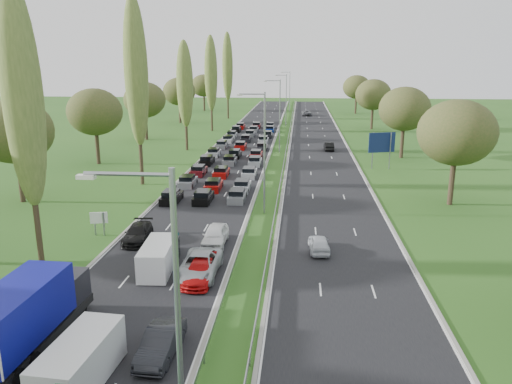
% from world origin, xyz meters
% --- Properties ---
extents(ground, '(260.00, 260.00, 0.00)m').
position_xyz_m(ground, '(4.50, 80.00, 0.00)').
color(ground, '#255019').
rests_on(ground, ground).
extents(near_carriageway, '(10.50, 215.00, 0.04)m').
position_xyz_m(near_carriageway, '(-2.25, 82.50, 0.00)').
color(near_carriageway, black).
rests_on(near_carriageway, ground).
extents(far_carriageway, '(10.50, 215.00, 0.04)m').
position_xyz_m(far_carriageway, '(11.25, 82.50, 0.00)').
color(far_carriageway, black).
rests_on(far_carriageway, ground).
extents(central_reservation, '(2.36, 215.00, 0.32)m').
position_xyz_m(central_reservation, '(4.50, 82.50, 0.55)').
color(central_reservation, gray).
rests_on(central_reservation, ground).
extents(lamp_columns, '(0.18, 140.18, 12.00)m').
position_xyz_m(lamp_columns, '(4.50, 78.00, 6.00)').
color(lamp_columns, gray).
rests_on(lamp_columns, ground).
extents(poplar_row, '(2.80, 127.80, 22.44)m').
position_xyz_m(poplar_row, '(-11.50, 68.17, 12.39)').
color(poplar_row, '#2D2116').
rests_on(poplar_row, ground).
extents(woodland_left, '(8.00, 166.00, 11.10)m').
position_xyz_m(woodland_left, '(-22.00, 62.63, 7.68)').
color(woodland_left, '#2D2116').
rests_on(woodland_left, ground).
extents(woodland_right, '(8.00, 153.00, 11.10)m').
position_xyz_m(woodland_right, '(24.00, 66.67, 7.68)').
color(woodland_right, '#2D2116').
rests_on(woodland_right, ground).
extents(traffic_queue_fill, '(9.08, 67.33, 0.80)m').
position_xyz_m(traffic_queue_fill, '(-2.25, 77.35, 0.44)').
color(traffic_queue_fill, black).
rests_on(traffic_queue_fill, ground).
extents(near_car_3, '(2.32, 4.93, 1.39)m').
position_xyz_m(near_car_3, '(-5.59, 34.00, 0.72)').
color(near_car_3, black).
rests_on(near_car_3, near_carriageway).
extents(near_car_6, '(2.91, 5.68, 1.53)m').
position_xyz_m(near_car_6, '(-2.35, 13.75, 0.79)').
color(near_car_6, slate).
rests_on(near_car_6, near_carriageway).
extents(near_car_7, '(2.26, 4.82, 1.36)m').
position_xyz_m(near_car_7, '(-2.32, 30.36, 0.70)').
color(near_car_7, '#044145').
rests_on(near_car_7, near_carriageway).
extents(near_car_9, '(1.78, 4.55, 1.48)m').
position_xyz_m(near_car_9, '(1.01, 17.49, 0.76)').
color(near_car_9, black).
rests_on(near_car_9, near_carriageway).
extents(near_car_10, '(2.71, 5.73, 1.58)m').
position_xyz_m(near_car_10, '(1.01, 27.54, 0.81)').
color(near_car_10, '#AEB4B8').
rests_on(near_car_10, near_carriageway).
extents(near_car_11, '(1.97, 4.72, 1.36)m').
position_xyz_m(near_car_11, '(1.20, 26.65, 0.70)').
color(near_car_11, '#B90B0B').
rests_on(near_car_11, near_carriageway).
extents(near_car_12, '(1.89, 4.69, 1.60)m').
position_xyz_m(near_car_12, '(1.08, 33.81, 0.82)').
color(near_car_12, silver).
rests_on(near_car_12, near_carriageway).
extents(far_car_0, '(1.81, 3.99, 1.33)m').
position_xyz_m(far_car_0, '(9.63, 33.00, 0.68)').
color(far_car_0, silver).
rests_on(far_car_0, far_carriageway).
extents(far_car_1, '(1.67, 4.36, 1.42)m').
position_xyz_m(far_car_1, '(12.89, 80.80, 0.73)').
color(far_car_1, black).
rests_on(far_car_1, far_carriageway).
extents(far_car_2, '(2.84, 5.83, 1.59)m').
position_xyz_m(far_car_2, '(9.62, 138.29, 0.82)').
color(far_car_2, slate).
rests_on(far_car_2, far_carriageway).
extents(blue_lorry, '(2.58, 9.30, 3.93)m').
position_xyz_m(blue_lorry, '(-5.97, 17.52, 2.03)').
color(blue_lorry, black).
rests_on(blue_lorry, near_carriageway).
extents(white_van_front, '(2.19, 5.58, 2.24)m').
position_xyz_m(white_van_front, '(-2.09, 15.09, 1.15)').
color(white_van_front, silver).
rests_on(white_van_front, near_carriageway).
extents(white_van_rear, '(2.03, 5.18, 2.08)m').
position_xyz_m(white_van_rear, '(-2.11, 28.27, 1.07)').
color(white_van_rear, white).
rests_on(white_van_rear, near_carriageway).
extents(info_sign, '(1.48, 0.45, 2.10)m').
position_xyz_m(info_sign, '(-9.40, 35.21, 1.37)').
color(info_sign, gray).
rests_on(info_sign, ground).
extents(direction_sign, '(3.82, 1.37, 5.20)m').
position_xyz_m(direction_sign, '(19.40, 65.91, 3.57)').
color(direction_sign, gray).
rests_on(direction_sign, ground).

